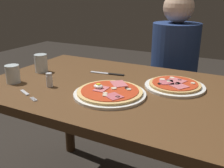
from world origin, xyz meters
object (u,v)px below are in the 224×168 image
(dining_table, at_px, (112,107))
(diner_person, at_px, (172,83))
(pizza_foreground, at_px, (110,93))
(salt_shaker, at_px, (49,80))
(water_glass_far, at_px, (41,64))
(pizza_across_left, at_px, (175,85))
(water_glass_near, at_px, (13,75))
(knife, at_px, (109,74))
(fork, at_px, (27,94))

(dining_table, height_order, diner_person, diner_person)
(pizza_foreground, xyz_separation_m, salt_shaker, (-0.30, -0.04, 0.02))
(water_glass_far, distance_m, salt_shaker, 0.26)
(dining_table, bearing_deg, pizza_across_left, 21.10)
(water_glass_near, bearing_deg, dining_table, 23.28)
(dining_table, xyz_separation_m, salt_shaker, (-0.25, -0.16, 0.15))
(pizza_across_left, height_order, salt_shaker, salt_shaker)
(pizza_foreground, xyz_separation_m, pizza_across_left, (0.22, 0.23, -0.00))
(water_glass_far, relative_size, knife, 0.51)
(fork, bearing_deg, knife, 68.12)
(water_glass_near, distance_m, water_glass_far, 0.21)
(salt_shaker, height_order, diner_person, diner_person)
(fork, distance_m, diner_person, 1.08)
(fork, height_order, knife, knife)
(pizza_across_left, bearing_deg, knife, 173.39)
(water_glass_far, bearing_deg, diner_person, 50.31)
(water_glass_near, xyz_separation_m, fork, (0.18, -0.09, -0.04))
(salt_shaker, bearing_deg, water_glass_near, -169.18)
(dining_table, height_order, water_glass_near, water_glass_near)
(pizza_across_left, relative_size, water_glass_near, 3.14)
(knife, bearing_deg, pizza_foreground, -61.36)
(water_glass_far, relative_size, fork, 0.66)
(water_glass_near, bearing_deg, pizza_foreground, 8.45)
(water_glass_far, height_order, knife, water_glass_far)
(water_glass_near, relative_size, water_glass_far, 0.89)
(pizza_across_left, height_order, diner_person, diner_person)
(dining_table, distance_m, salt_shaker, 0.33)
(water_glass_near, relative_size, knife, 0.45)
(water_glass_near, distance_m, diner_person, 1.08)
(water_glass_far, bearing_deg, pizza_foreground, -14.53)
(water_glass_near, bearing_deg, diner_person, 57.61)
(dining_table, xyz_separation_m, pizza_foreground, (0.05, -0.12, 0.13))
(water_glass_far, distance_m, knife, 0.39)
(pizza_across_left, bearing_deg, pizza_foreground, -134.84)
(water_glass_near, bearing_deg, knife, 44.03)
(pizza_foreground, xyz_separation_m, diner_person, (0.07, 0.82, -0.20))
(pizza_across_left, relative_size, knife, 1.43)
(pizza_across_left, height_order, water_glass_near, water_glass_near)
(knife, bearing_deg, fork, -111.88)
(pizza_foreground, bearing_deg, pizza_across_left, 45.16)
(knife, bearing_deg, salt_shaker, -117.21)
(knife, relative_size, salt_shaker, 2.92)
(fork, bearing_deg, salt_shaker, 82.34)
(pizza_across_left, relative_size, water_glass_far, 2.80)
(water_glass_near, bearing_deg, pizza_across_left, 22.46)
(pizza_across_left, bearing_deg, fork, -144.38)
(pizza_foreground, height_order, fork, pizza_foreground)
(water_glass_far, bearing_deg, salt_shaker, -39.64)
(water_glass_far, bearing_deg, water_glass_near, -88.71)
(pizza_foreground, height_order, diner_person, diner_person)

